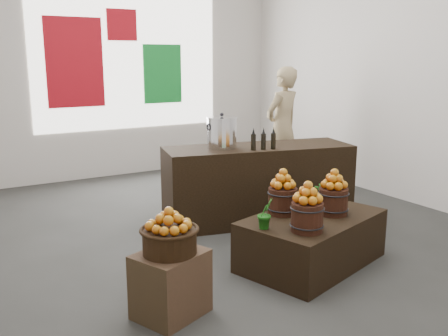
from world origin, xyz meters
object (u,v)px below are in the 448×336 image
stock_pot_left (222,133)px  shopper (282,127)px  crate (171,284)px  wicker_basket (170,241)px  counter (258,183)px  display_table (312,240)px

stock_pot_left → shopper: size_ratio=0.19×
crate → stock_pot_left: (1.47, 1.71, 0.85)m
wicker_basket → shopper: (3.23, 2.85, 0.31)m
wicker_basket → stock_pot_left: stock_pot_left is taller
counter → stock_pot_left: size_ratio=6.47×
counter → shopper: shopper is taller
stock_pot_left → wicker_basket: bearing=-130.7°
display_table → shopper: bearing=41.9°
crate → counter: size_ratio=0.23×
display_table → counter: size_ratio=0.62×
display_table → counter: bearing=60.7°
stock_pot_left → shopper: 2.11m
display_table → crate: bearing=171.1°
display_table → counter: (0.31, 1.39, 0.22)m
crate → stock_pot_left: bearing=49.3°
display_table → stock_pot_left: bearing=78.8°
display_table → stock_pot_left: 1.73m
stock_pot_left → crate: bearing=-130.7°
shopper → stock_pot_left: bearing=17.8°
crate → shopper: size_ratio=0.28×
crate → counter: (1.92, 1.60, 0.21)m
wicker_basket → stock_pot_left: size_ratio=1.18×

